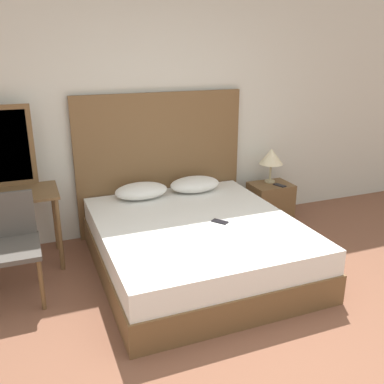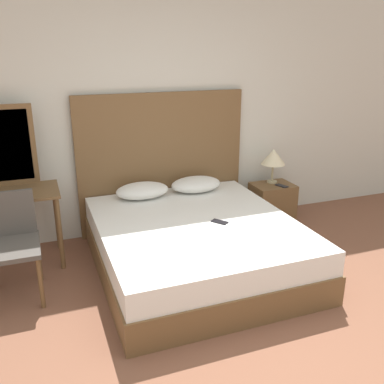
{
  "view_description": "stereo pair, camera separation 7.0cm",
  "coord_description": "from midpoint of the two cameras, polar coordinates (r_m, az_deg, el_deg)",
  "views": [
    {
      "loc": [
        -1.27,
        -1.89,
        2.03
      ],
      "look_at": [
        0.11,
        1.6,
        0.74
      ],
      "focal_mm": 40.0,
      "sensor_mm": 36.0,
      "label": 1
    },
    {
      "loc": [
        -1.2,
        -1.91,
        2.03
      ],
      "look_at": [
        0.11,
        1.6,
        0.74
      ],
      "focal_mm": 40.0,
      "sensor_mm": 36.0,
      "label": 2
    }
  ],
  "objects": [
    {
      "name": "ground_plane",
      "position": [
        3.04,
        10.08,
        -23.17
      ],
      "size": [
        16.0,
        16.0,
        0.0
      ],
      "primitive_type": "plane",
      "color": "brown"
    },
    {
      "name": "wall_back",
      "position": [
        4.73,
        -5.29,
        10.69
      ],
      "size": [
        10.0,
        0.06,
        2.7
      ],
      "color": "silver",
      "rests_on": "ground_plane"
    },
    {
      "name": "bed",
      "position": [
        4.07,
        1.01,
        -7.07
      ],
      "size": [
        1.8,
        2.04,
        0.49
      ],
      "color": "brown",
      "rests_on": "ground_plane"
    },
    {
      "name": "headboard",
      "position": [
        4.81,
        -3.55,
        3.89
      ],
      "size": [
        1.89,
        0.05,
        1.55
      ],
      "color": "brown",
      "rests_on": "ground_plane"
    },
    {
      "name": "pillow_left",
      "position": [
        4.55,
        -6.2,
        0.2
      ],
      "size": [
        0.56,
        0.36,
        0.16
      ],
      "color": "white",
      "rests_on": "bed"
    },
    {
      "name": "pillow_right",
      "position": [
        4.73,
        0.96,
        1.03
      ],
      "size": [
        0.56,
        0.36,
        0.16
      ],
      "color": "white",
      "rests_on": "bed"
    },
    {
      "name": "phone_on_bed",
      "position": [
        3.94,
        4.22,
        -3.98
      ],
      "size": [
        0.14,
        0.16,
        0.01
      ],
      "color": "black",
      "rests_on": "bed"
    },
    {
      "name": "nightstand",
      "position": [
        5.24,
        11.0,
        -1.41
      ],
      "size": [
        0.48,
        0.37,
        0.46
      ],
      "color": "brown",
      "rests_on": "ground_plane"
    },
    {
      "name": "table_lamp",
      "position": [
        5.15,
        11.18,
        4.56
      ],
      "size": [
        0.28,
        0.28,
        0.41
      ],
      "color": "tan",
      "rests_on": "nightstand"
    },
    {
      "name": "phone_on_nightstand",
      "position": [
        5.11,
        12.25,
        0.82
      ],
      "size": [
        0.11,
        0.16,
        0.01
      ],
      "color": "black",
      "rests_on": "nightstand"
    },
    {
      "name": "vanity_desk",
      "position": [
        4.32,
        -23.01,
        -1.67
      ],
      "size": [
        0.94,
        0.55,
        0.74
      ],
      "color": "brown",
      "rests_on": "ground_plane"
    },
    {
      "name": "vanity_mirror",
      "position": [
        4.42,
        -23.78,
        5.61
      ],
      "size": [
        0.63,
        0.03,
        0.77
      ],
      "color": "brown",
      "rests_on": "vanity_desk"
    },
    {
      "name": "chair",
      "position": [
        3.85,
        -22.4,
        -5.74
      ],
      "size": [
        0.43,
        0.52,
        0.87
      ],
      "color": "#4C4742",
      "rests_on": "ground_plane"
    }
  ]
}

